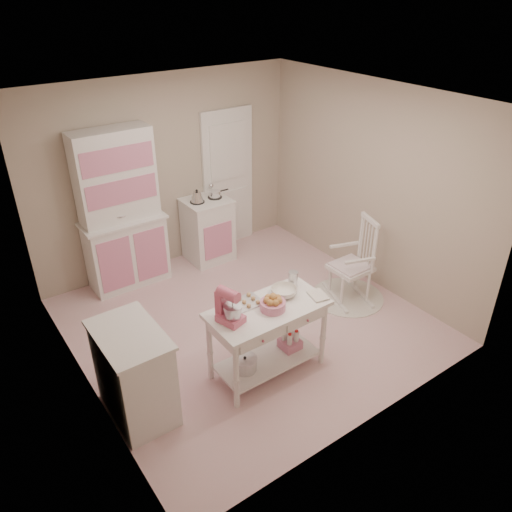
{
  "coord_description": "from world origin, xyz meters",
  "views": [
    {
      "loc": [
        -2.71,
        -3.98,
        3.63
      ],
      "look_at": [
        -0.1,
        -0.3,
        1.08
      ],
      "focal_mm": 35.0,
      "sensor_mm": 36.0,
      "label": 1
    }
  ],
  "objects_px": {
    "hutch": "(121,211)",
    "stove": "(208,229)",
    "bread_basket": "(273,305)",
    "work_table": "(268,340)",
    "stand_mixer": "(230,307)",
    "base_cabinet": "(134,374)",
    "rocking_chair": "(351,260)"
  },
  "relations": [
    {
      "from": "hutch",
      "to": "base_cabinet",
      "type": "bearing_deg",
      "value": -111.11
    },
    {
      "from": "hutch",
      "to": "work_table",
      "type": "distance_m",
      "value": 2.59
    },
    {
      "from": "rocking_chair",
      "to": "work_table",
      "type": "relative_size",
      "value": 0.92
    },
    {
      "from": "stove",
      "to": "rocking_chair",
      "type": "distance_m",
      "value": 2.14
    },
    {
      "from": "stove",
      "to": "stand_mixer",
      "type": "height_order",
      "value": "stand_mixer"
    },
    {
      "from": "hutch",
      "to": "stand_mixer",
      "type": "relative_size",
      "value": 6.12
    },
    {
      "from": "work_table",
      "to": "stand_mixer",
      "type": "xyz_separation_m",
      "value": [
        -0.42,
        0.02,
        0.57
      ]
    },
    {
      "from": "hutch",
      "to": "stove",
      "type": "relative_size",
      "value": 2.26
    },
    {
      "from": "hutch",
      "to": "bread_basket",
      "type": "xyz_separation_m",
      "value": [
        0.49,
        -2.51,
        -0.19
      ]
    },
    {
      "from": "work_table",
      "to": "bread_basket",
      "type": "height_order",
      "value": "bread_basket"
    },
    {
      "from": "stove",
      "to": "bread_basket",
      "type": "xyz_separation_m",
      "value": [
        -0.71,
        -2.46,
        0.39
      ]
    },
    {
      "from": "hutch",
      "to": "base_cabinet",
      "type": "distance_m",
      "value": 2.44
    },
    {
      "from": "base_cabinet",
      "to": "rocking_chair",
      "type": "xyz_separation_m",
      "value": [
        2.97,
        0.23,
        0.09
      ]
    },
    {
      "from": "stove",
      "to": "work_table",
      "type": "xyz_separation_m",
      "value": [
        -0.73,
        -2.41,
        -0.06
      ]
    },
    {
      "from": "rocking_chair",
      "to": "stand_mixer",
      "type": "relative_size",
      "value": 3.24
    },
    {
      "from": "hutch",
      "to": "stand_mixer",
      "type": "xyz_separation_m",
      "value": [
        0.05,
        -2.44,
        -0.07
      ]
    },
    {
      "from": "work_table",
      "to": "stand_mixer",
      "type": "distance_m",
      "value": 0.71
    },
    {
      "from": "hutch",
      "to": "base_cabinet",
      "type": "relative_size",
      "value": 2.26
    },
    {
      "from": "base_cabinet",
      "to": "rocking_chair",
      "type": "bearing_deg",
      "value": 4.43
    },
    {
      "from": "stove",
      "to": "rocking_chair",
      "type": "bearing_deg",
      "value": -64.46
    },
    {
      "from": "bread_basket",
      "to": "rocking_chair",
      "type": "bearing_deg",
      "value": 18.23
    },
    {
      "from": "bread_basket",
      "to": "stand_mixer",
      "type": "bearing_deg",
      "value": 170.96
    },
    {
      "from": "stove",
      "to": "stand_mixer",
      "type": "bearing_deg",
      "value": -115.65
    },
    {
      "from": "hutch",
      "to": "bread_basket",
      "type": "bearing_deg",
      "value": -78.98
    },
    {
      "from": "stove",
      "to": "base_cabinet",
      "type": "xyz_separation_m",
      "value": [
        -2.05,
        -2.16,
        0.0
      ]
    },
    {
      "from": "rocking_chair",
      "to": "stand_mixer",
      "type": "bearing_deg",
      "value": -149.06
    },
    {
      "from": "stand_mixer",
      "to": "base_cabinet",
      "type": "bearing_deg",
      "value": 148.86
    },
    {
      "from": "stand_mixer",
      "to": "work_table",
      "type": "bearing_deg",
      "value": -19.16
    },
    {
      "from": "hutch",
      "to": "work_table",
      "type": "relative_size",
      "value": 1.73
    },
    {
      "from": "base_cabinet",
      "to": "bread_basket",
      "type": "bearing_deg",
      "value": -12.88
    },
    {
      "from": "bread_basket",
      "to": "base_cabinet",
      "type": "bearing_deg",
      "value": 167.12
    },
    {
      "from": "hutch",
      "to": "base_cabinet",
      "type": "height_order",
      "value": "hutch"
    }
  ]
}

